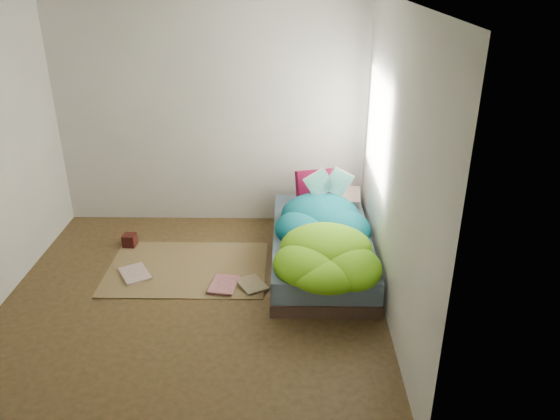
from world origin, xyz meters
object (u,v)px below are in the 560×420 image
(bed, at_px, (321,247))
(floor_book_a, at_px, (122,277))
(wooden_box, at_px, (130,240))
(pillow_magenta, at_px, (316,189))
(floor_book_b, at_px, (211,284))
(open_book, at_px, (329,174))

(bed, bearing_deg, floor_book_a, -169.09)
(bed, distance_m, wooden_box, 2.10)
(bed, height_order, pillow_magenta, pillow_magenta)
(wooden_box, distance_m, floor_book_a, 0.68)
(wooden_box, bearing_deg, floor_book_b, -38.19)
(floor_book_b, bearing_deg, floor_book_a, -177.99)
(bed, height_order, open_book, open_book)
(bed, height_order, floor_book_b, bed)
(open_book, distance_m, wooden_box, 2.29)
(bed, relative_size, open_book, 4.64)
(bed, distance_m, open_book, 0.78)
(pillow_magenta, distance_m, open_book, 0.36)
(bed, bearing_deg, floor_book_b, -155.67)
(pillow_magenta, xyz_separation_m, wooden_box, (-2.04, -0.35, -0.47))
(pillow_magenta, relative_size, floor_book_b, 1.28)
(bed, relative_size, pillow_magenta, 4.69)
(pillow_magenta, bearing_deg, open_book, -73.10)
(wooden_box, bearing_deg, pillow_magenta, 9.76)
(bed, xyz_separation_m, floor_book_b, (-1.08, -0.49, -0.14))
(floor_book_a, relative_size, floor_book_b, 1.04)
(floor_book_a, xyz_separation_m, floor_book_b, (0.90, -0.11, 0.00))
(wooden_box, distance_m, floor_book_b, 1.27)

